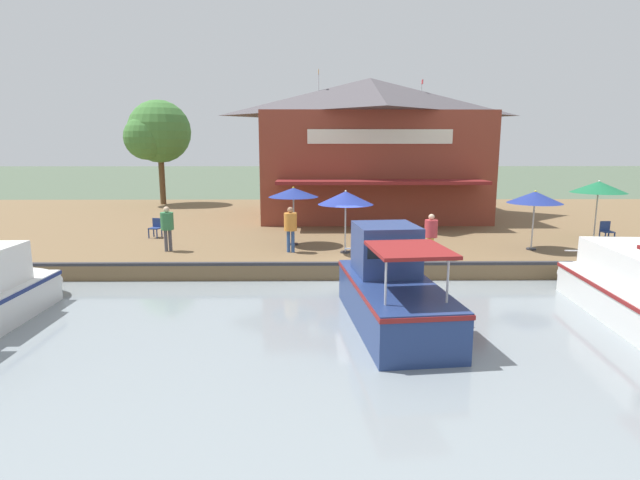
% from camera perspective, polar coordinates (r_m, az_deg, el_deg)
% --- Properties ---
extents(ground_plane, '(220.00, 220.00, 0.00)m').
position_cam_1_polar(ground_plane, '(17.11, 6.19, -4.88)').
color(ground_plane, '#4C5B47').
extents(quay_deck, '(22.00, 56.00, 0.60)m').
position_cam_1_polar(quay_deck, '(27.78, 3.52, 1.73)').
color(quay_deck, brown).
rests_on(quay_deck, ground).
extents(quay_edge_fender, '(0.20, 50.40, 0.10)m').
position_cam_1_polar(quay_edge_fender, '(17.05, 6.19, -2.69)').
color(quay_edge_fender, '#2D2D33').
rests_on(quay_edge_fender, quay_deck).
extents(waterfront_restaurant, '(11.74, 12.48, 8.34)m').
position_cam_1_polar(waterfront_restaurant, '(29.94, 5.63, 10.61)').
color(waterfront_restaurant, brown).
rests_on(waterfront_restaurant, quay_deck).
extents(patio_umbrella_near_quay_edge, '(2.06, 2.06, 2.32)m').
position_cam_1_polar(patio_umbrella_near_quay_edge, '(20.87, 23.36, 4.49)').
color(patio_umbrella_near_quay_edge, '#B7B7B7').
rests_on(patio_umbrella_near_quay_edge, quay_deck).
extents(patio_umbrella_mid_patio_left, '(2.01, 2.01, 2.38)m').
position_cam_1_polar(patio_umbrella_mid_patio_left, '(20.20, -3.06, 5.44)').
color(patio_umbrella_mid_patio_left, '#B7B7B7').
rests_on(patio_umbrella_mid_patio_left, quay_deck).
extents(patio_umbrella_mid_patio_right, '(2.08, 2.08, 2.37)m').
position_cam_1_polar(patio_umbrella_mid_patio_right, '(18.62, 2.94, 4.82)').
color(patio_umbrella_mid_patio_right, '#B7B7B7').
rests_on(patio_umbrella_mid_patio_right, quay_deck).
extents(patio_umbrella_back_row, '(2.25, 2.25, 2.56)m').
position_cam_1_polar(patio_umbrella_back_row, '(24.39, 29.24, 5.31)').
color(patio_umbrella_back_row, '#B7B7B7').
rests_on(patio_umbrella_back_row, quay_deck).
extents(cafe_chair_facing_river, '(0.46, 0.46, 0.85)m').
position_cam_1_polar(cafe_chair_facing_river, '(24.40, 29.91, 0.97)').
color(cafe_chair_facing_river, navy).
rests_on(cafe_chair_facing_river, quay_deck).
extents(cafe_chair_beside_entrance, '(0.53, 0.53, 0.85)m').
position_cam_1_polar(cafe_chair_beside_entrance, '(23.23, -18.25, 1.44)').
color(cafe_chair_beside_entrance, navy).
rests_on(cafe_chair_beside_entrance, quay_deck).
extents(cafe_chair_under_first_umbrella, '(0.44, 0.44, 0.85)m').
position_cam_1_polar(cafe_chair_under_first_umbrella, '(18.83, 7.86, -0.14)').
color(cafe_chair_under_first_umbrella, navy).
rests_on(cafe_chair_under_first_umbrella, quay_deck).
extents(person_at_quay_edge, '(0.49, 0.49, 1.73)m').
position_cam_1_polar(person_at_quay_edge, '(18.85, -3.39, 1.85)').
color(person_at_quay_edge, '#2D5193').
rests_on(person_at_quay_edge, quay_deck).
extents(person_mid_patio, '(0.49, 0.49, 1.73)m').
position_cam_1_polar(person_mid_patio, '(19.90, -17.07, 1.85)').
color(person_mid_patio, '#4C4C56').
rests_on(person_mid_patio, quay_deck).
extents(person_near_entrance, '(0.46, 0.46, 1.62)m').
position_cam_1_polar(person_near_entrance, '(18.14, 12.57, 1.01)').
color(person_near_entrance, gold).
rests_on(person_near_entrance, quay_deck).
extents(motorboat_distant_upstream, '(6.27, 2.56, 2.45)m').
position_cam_1_polar(motorboat_distant_upstream, '(13.31, 7.70, -5.30)').
color(motorboat_distant_upstream, navy).
rests_on(motorboat_distant_upstream, river_water).
extents(tree_upstream_bank, '(4.48, 4.26, 7.16)m').
position_cam_1_polar(tree_upstream_bank, '(36.70, -18.22, 11.51)').
color(tree_upstream_bank, brown).
rests_on(tree_upstream_bank, quay_deck).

